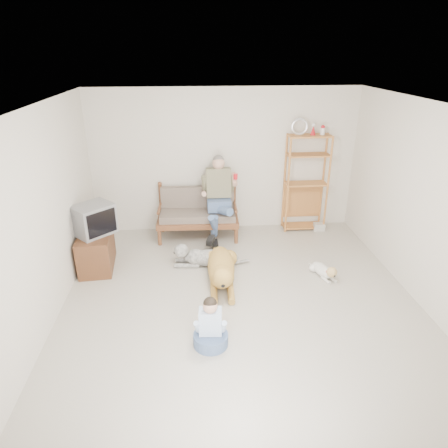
{
  "coord_description": "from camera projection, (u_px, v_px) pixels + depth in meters",
  "views": [
    {
      "loc": [
        -0.64,
        -4.59,
        3.31
      ],
      "look_at": [
        -0.16,
        1.0,
        0.83
      ],
      "focal_mm": 32.0,
      "sensor_mm": 36.0,
      "label": 1
    }
  ],
  "objects": [
    {
      "name": "loveseat",
      "position": [
        198.0,
        212.0,
        7.5
      ],
      "size": [
        1.52,
        0.75,
        0.95
      ],
      "rotation": [
        0.0,
        0.0,
        -0.03
      ],
      "color": "brown",
      "rests_on": "ground"
    },
    {
      "name": "wall_outlet",
      "position": [
        162.0,
        215.0,
        7.85
      ],
      "size": [
        0.12,
        0.02,
        0.08
      ],
      "primitive_type": "cube",
      "color": "silver",
      "rests_on": "ground"
    },
    {
      "name": "wall_back",
      "position": [
        225.0,
        161.0,
        7.54
      ],
      "size": [
        5.0,
        0.0,
        5.0
      ],
      "primitive_type": "plane",
      "rotation": [
        1.57,
        0.0,
        0.0
      ],
      "color": "beige",
      "rests_on": "ground"
    },
    {
      "name": "man",
      "position": [
        218.0,
        204.0,
        7.24
      ],
      "size": [
        0.59,
        0.85,
        1.37
      ],
      "color": "slate",
      "rests_on": "loveseat"
    },
    {
      "name": "golden_retriever",
      "position": [
        221.0,
        269.0,
        6.1
      ],
      "size": [
        0.47,
        1.7,
        0.51
      ],
      "rotation": [
        0.0,
        0.0,
        -0.04
      ],
      "color": "#B4893E",
      "rests_on": "ground"
    },
    {
      "name": "ceiling",
      "position": [
        246.0,
        107.0,
        4.48
      ],
      "size": [
        5.5,
        5.5,
        0.0
      ],
      "primitive_type": "plane",
      "rotation": [
        3.14,
        0.0,
        0.0
      ],
      "color": "white",
      "rests_on": "ground"
    },
    {
      "name": "tv_stand",
      "position": [
        96.0,
        250.0,
        6.48
      ],
      "size": [
        0.57,
        0.94,
        0.6
      ],
      "rotation": [
        0.0,
        0.0,
        0.08
      ],
      "color": "brown",
      "rests_on": "ground"
    },
    {
      "name": "child",
      "position": [
        211.0,
        328.0,
        4.78
      ],
      "size": [
        0.42,
        0.42,
        0.67
      ],
      "rotation": [
        0.0,
        0.0,
        -0.08
      ],
      "color": "slate",
      "rests_on": "ground"
    },
    {
      "name": "book_stack",
      "position": [
        319.0,
        227.0,
        7.91
      ],
      "size": [
        0.23,
        0.18,
        0.14
      ],
      "primitive_type": "cube",
      "rotation": [
        0.0,
        0.0,
        -0.1
      ],
      "color": "silver",
      "rests_on": "ground"
    },
    {
      "name": "shaggy_dog",
      "position": [
        204.0,
        257.0,
        6.58
      ],
      "size": [
        1.31,
        0.38,
        0.39
      ],
      "rotation": [
        0.0,
        0.0,
        -1.65
      ],
      "color": "silver",
      "rests_on": "ground"
    },
    {
      "name": "wall_right",
      "position": [
        433.0,
        211.0,
        5.22
      ],
      "size": [
        0.0,
        5.5,
        5.5
      ],
      "primitive_type": "plane",
      "rotation": [
        1.57,
        0.0,
        -1.57
      ],
      "color": "beige",
      "rests_on": "ground"
    },
    {
      "name": "wall_left",
      "position": [
        39.0,
        225.0,
        4.83
      ],
      "size": [
        0.0,
        5.5,
        5.5
      ],
      "primitive_type": "plane",
      "rotation": [
        1.57,
        0.0,
        1.57
      ],
      "color": "beige",
      "rests_on": "ground"
    },
    {
      "name": "wall_front",
      "position": [
        300.0,
        387.0,
        2.52
      ],
      "size": [
        5.0,
        0.0,
        5.0
      ],
      "primitive_type": "plane",
      "rotation": [
        -1.57,
        0.0,
        0.0
      ],
      "color": "beige",
      "rests_on": "ground"
    },
    {
      "name": "crt_tv",
      "position": [
        94.0,
        219.0,
        6.27
      ],
      "size": [
        0.74,
        0.74,
        0.48
      ],
      "rotation": [
        0.0,
        0.0,
        -0.81
      ],
      "color": "slate",
      "rests_on": "tv_stand"
    },
    {
      "name": "terrier",
      "position": [
        325.0,
        271.0,
        6.26
      ],
      "size": [
        0.32,
        0.66,
        0.26
      ],
      "rotation": [
        0.0,
        0.0,
        0.3
      ],
      "color": "silver",
      "rests_on": "ground"
    },
    {
      "name": "floor",
      "position": [
        242.0,
        307.0,
        5.57
      ],
      "size": [
        5.5,
        5.5,
        0.0
      ],
      "primitive_type": "plane",
      "color": "beige",
      "rests_on": "ground"
    },
    {
      "name": "etagere",
      "position": [
        306.0,
        182.0,
        7.63
      ],
      "size": [
        0.83,
        0.36,
        2.17
      ],
      "color": "#B67739",
      "rests_on": "ground"
    }
  ]
}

